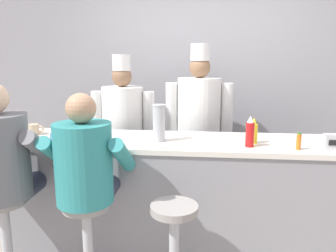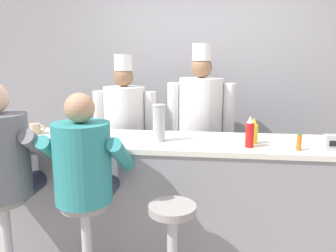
{
  "view_description": "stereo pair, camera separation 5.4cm",
  "coord_description": "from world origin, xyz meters",
  "px_view_note": "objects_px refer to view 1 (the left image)",
  "views": [
    {
      "loc": [
        0.04,
        -2.27,
        1.63
      ],
      "look_at": [
        -0.23,
        0.31,
        1.12
      ],
      "focal_mm": 35.0,
      "sensor_mm": 36.0,
      "label": 1
    },
    {
      "loc": [
        0.09,
        -2.26,
        1.63
      ],
      "look_at": [
        -0.23,
        0.31,
        1.12
      ],
      "focal_mm": 35.0,
      "sensor_mm": 36.0,
      "label": 2
    }
  ],
  "objects_px": {
    "coffee_mug_white": "(102,140)",
    "diner_seated_teal": "(86,169)",
    "cereal_bowl": "(60,136)",
    "napkin_dispenser_chrome": "(332,142)",
    "ketchup_bottle_red": "(250,132)",
    "breakfast_plate": "(94,136)",
    "cook_in_whites_far": "(199,123)",
    "cup_stack_steel": "(159,123)",
    "cook_in_whites_near": "(123,129)",
    "empty_stool_round": "(174,238)",
    "mustard_bottle_yellow": "(253,131)",
    "coffee_mug_tan": "(34,129)",
    "diner_seated_grey": "(2,162)",
    "hot_sauce_bottle_orange": "(299,142)"
  },
  "relations": [
    {
      "from": "empty_stool_round",
      "to": "diner_seated_teal",
      "type": "bearing_deg",
      "value": 176.94
    },
    {
      "from": "napkin_dispenser_chrome",
      "to": "empty_stool_round",
      "type": "relative_size",
      "value": 0.17
    },
    {
      "from": "mustard_bottle_yellow",
      "to": "napkin_dispenser_chrome",
      "type": "xyz_separation_m",
      "value": [
        0.55,
        -0.12,
        -0.04
      ]
    },
    {
      "from": "coffee_mug_white",
      "to": "cook_in_whites_far",
      "type": "relative_size",
      "value": 0.08
    },
    {
      "from": "coffee_mug_white",
      "to": "diner_seated_teal",
      "type": "xyz_separation_m",
      "value": [
        -0.01,
        -0.35,
        -0.11
      ]
    },
    {
      "from": "mustard_bottle_yellow",
      "to": "cereal_bowl",
      "type": "height_order",
      "value": "mustard_bottle_yellow"
    },
    {
      "from": "cereal_bowl",
      "to": "coffee_mug_white",
      "type": "height_order",
      "value": "coffee_mug_white"
    },
    {
      "from": "empty_stool_round",
      "to": "cook_in_whites_far",
      "type": "bearing_deg",
      "value": 84.54
    },
    {
      "from": "diner_seated_grey",
      "to": "cereal_bowl",
      "type": "bearing_deg",
      "value": 68.99
    },
    {
      "from": "diner_seated_grey",
      "to": "diner_seated_teal",
      "type": "xyz_separation_m",
      "value": [
        0.6,
        -0.0,
        -0.03
      ]
    },
    {
      "from": "cereal_bowl",
      "to": "diner_seated_grey",
      "type": "relative_size",
      "value": 0.1
    },
    {
      "from": "cup_stack_steel",
      "to": "diner_seated_grey",
      "type": "xyz_separation_m",
      "value": [
        -1.02,
        -0.52,
        -0.19
      ]
    },
    {
      "from": "ketchup_bottle_red",
      "to": "diner_seated_teal",
      "type": "xyz_separation_m",
      "value": [
        -1.12,
        -0.43,
        -0.18
      ]
    },
    {
      "from": "hot_sauce_bottle_orange",
      "to": "cup_stack_steel",
      "type": "xyz_separation_m",
      "value": [
        -1.04,
        0.14,
        0.09
      ]
    },
    {
      "from": "coffee_mug_white",
      "to": "cup_stack_steel",
      "type": "relative_size",
      "value": 0.46
    },
    {
      "from": "coffee_mug_white",
      "to": "diner_seated_teal",
      "type": "distance_m",
      "value": 0.37
    },
    {
      "from": "ketchup_bottle_red",
      "to": "diner_seated_grey",
      "type": "xyz_separation_m",
      "value": [
        -1.72,
        -0.43,
        -0.15
      ]
    },
    {
      "from": "cook_in_whites_far",
      "to": "hot_sauce_bottle_orange",
      "type": "bearing_deg",
      "value": -53.99
    },
    {
      "from": "cup_stack_steel",
      "to": "cook_in_whites_near",
      "type": "bearing_deg",
      "value": 122.75
    },
    {
      "from": "coffee_mug_tan",
      "to": "diner_seated_grey",
      "type": "bearing_deg",
      "value": -80.95
    },
    {
      "from": "ketchup_bottle_red",
      "to": "cereal_bowl",
      "type": "bearing_deg",
      "value": 177.09
    },
    {
      "from": "mustard_bottle_yellow",
      "to": "hot_sauce_bottle_orange",
      "type": "distance_m",
      "value": 0.34
    },
    {
      "from": "coffee_mug_white",
      "to": "diner_seated_teal",
      "type": "height_order",
      "value": "diner_seated_teal"
    },
    {
      "from": "ketchup_bottle_red",
      "to": "cereal_bowl",
      "type": "distance_m",
      "value": 1.53
    },
    {
      "from": "diner_seated_grey",
      "to": "cook_in_whites_far",
      "type": "relative_size",
      "value": 0.83
    },
    {
      "from": "mustard_bottle_yellow",
      "to": "breakfast_plate",
      "type": "distance_m",
      "value": 1.31
    },
    {
      "from": "coffee_mug_tan",
      "to": "cup_stack_steel",
      "type": "xyz_separation_m",
      "value": [
        1.12,
        -0.13,
        0.1
      ]
    },
    {
      "from": "coffee_mug_tan",
      "to": "cook_in_whites_far",
      "type": "bearing_deg",
      "value": 27.42
    },
    {
      "from": "cereal_bowl",
      "to": "ketchup_bottle_red",
      "type": "bearing_deg",
      "value": -2.91
    },
    {
      "from": "breakfast_plate",
      "to": "cereal_bowl",
      "type": "height_order",
      "value": "cereal_bowl"
    },
    {
      "from": "cereal_bowl",
      "to": "napkin_dispenser_chrome",
      "type": "bearing_deg",
      "value": -2.41
    },
    {
      "from": "breakfast_plate",
      "to": "cook_in_whites_far",
      "type": "xyz_separation_m",
      "value": [
        0.87,
        0.8,
        -0.02
      ]
    },
    {
      "from": "diner_seated_grey",
      "to": "empty_stool_round",
      "type": "xyz_separation_m",
      "value": [
        1.19,
        -0.04,
        -0.48
      ]
    },
    {
      "from": "cereal_bowl",
      "to": "napkin_dispenser_chrome",
      "type": "relative_size",
      "value": 1.28
    },
    {
      "from": "ketchup_bottle_red",
      "to": "cook_in_whites_near",
      "type": "height_order",
      "value": "cook_in_whites_near"
    },
    {
      "from": "napkin_dispenser_chrome",
      "to": "cook_in_whites_near",
      "type": "xyz_separation_m",
      "value": [
        -1.77,
        0.85,
        -0.12
      ]
    },
    {
      "from": "ketchup_bottle_red",
      "to": "coffee_mug_tan",
      "type": "bearing_deg",
      "value": 173.04
    },
    {
      "from": "napkin_dispenser_chrome",
      "to": "diner_seated_teal",
      "type": "relative_size",
      "value": 0.08
    },
    {
      "from": "empty_stool_round",
      "to": "cook_in_whites_far",
      "type": "height_order",
      "value": "cook_in_whites_far"
    },
    {
      "from": "diner_seated_grey",
      "to": "ketchup_bottle_red",
      "type": "bearing_deg",
      "value": 13.93
    },
    {
      "from": "ketchup_bottle_red",
      "to": "diner_seated_grey",
      "type": "height_order",
      "value": "diner_seated_grey"
    },
    {
      "from": "diner_seated_grey",
      "to": "cook_in_whites_near",
      "type": "relative_size",
      "value": 0.88
    },
    {
      "from": "napkin_dispenser_chrome",
      "to": "cereal_bowl",
      "type": "bearing_deg",
      "value": 177.59
    },
    {
      "from": "mustard_bottle_yellow",
      "to": "empty_stool_round",
      "type": "height_order",
      "value": "mustard_bottle_yellow"
    },
    {
      "from": "diner_seated_grey",
      "to": "cook_in_whites_far",
      "type": "distance_m",
      "value": 1.92
    },
    {
      "from": "coffee_mug_tan",
      "to": "hot_sauce_bottle_orange",
      "type": "bearing_deg",
      "value": -7.1
    },
    {
      "from": "breakfast_plate",
      "to": "diner_seated_teal",
      "type": "xyz_separation_m",
      "value": [
        0.14,
        -0.59,
        -0.08
      ]
    },
    {
      "from": "breakfast_plate",
      "to": "coffee_mug_white",
      "type": "xyz_separation_m",
      "value": [
        0.15,
        -0.24,
        0.03
      ]
    },
    {
      "from": "ketchup_bottle_red",
      "to": "coffee_mug_tan",
      "type": "height_order",
      "value": "ketchup_bottle_red"
    },
    {
      "from": "cup_stack_steel",
      "to": "diner_seated_teal",
      "type": "xyz_separation_m",
      "value": [
        -0.42,
        -0.53,
        -0.22
      ]
    }
  ]
}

